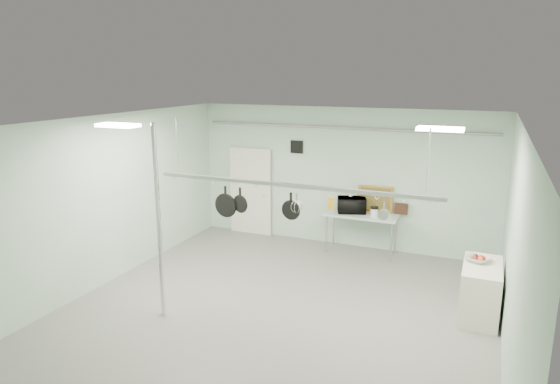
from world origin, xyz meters
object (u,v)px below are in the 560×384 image
at_px(microwave, 352,205).
at_px(fruit_bowl, 478,259).
at_px(pot_rack, 290,184).
at_px(side_cabinet, 480,291).
at_px(skillet_right, 291,206).
at_px(prep_table, 362,217).
at_px(skillet_left, 226,202).
at_px(chrome_pole, 159,223).
at_px(coffee_canister, 374,213).
at_px(skillet_mid, 240,200).

height_order(microwave, fruit_bowl, microwave).
distance_m(pot_rack, fruit_bowl, 3.37).
bearing_deg(side_cabinet, skillet_right, -159.41).
bearing_deg(skillet_right, side_cabinet, 25.21).
bearing_deg(side_cabinet, prep_table, 139.21).
distance_m(skillet_left, skillet_right, 1.20).
bearing_deg(skillet_left, skillet_right, 2.57).
xyz_separation_m(chrome_pole, prep_table, (2.30, 4.20, -0.77)).
bearing_deg(pot_rack, microwave, 87.26).
relative_size(chrome_pole, coffee_canister, 16.37).
distance_m(coffee_canister, skillet_left, 3.74).
xyz_separation_m(skillet_mid, skillet_right, (0.91, 0.00, -0.02)).
height_order(pot_rack, coffee_canister, pot_rack).
bearing_deg(skillet_right, chrome_pole, -150.28).
bearing_deg(skillet_left, coffee_canister, 61.51).
bearing_deg(chrome_pole, coffee_canister, 57.05).
xyz_separation_m(prep_table, skillet_mid, (-1.29, -3.30, 1.04)).
bearing_deg(skillet_left, chrome_pole, -126.37).
height_order(pot_rack, fruit_bowl, pot_rack).
bearing_deg(coffee_canister, chrome_pole, -122.95).
height_order(microwave, skillet_left, skillet_left).
bearing_deg(pot_rack, skillet_right, 0.00).
height_order(fruit_bowl, skillet_left, skillet_left).
bearing_deg(coffee_canister, skillet_right, -102.46).
bearing_deg(microwave, side_cabinet, 121.93).
height_order(prep_table, skillet_mid, skillet_mid).
xyz_separation_m(microwave, coffee_canister, (0.56, -0.19, -0.07)).
bearing_deg(skillet_right, microwave, 92.26).
distance_m(coffee_canister, fruit_bowl, 2.86).
xyz_separation_m(microwave, skillet_right, (-0.14, -3.32, 0.78)).
bearing_deg(microwave, coffee_canister, 141.58).
bearing_deg(side_cabinet, skillet_left, -165.06).
bearing_deg(microwave, chrome_pole, 44.47).
bearing_deg(skillet_left, microwave, 70.73).
bearing_deg(chrome_pole, fruit_bowl, 24.21).
relative_size(side_cabinet, pot_rack, 0.25).
distance_m(side_cabinet, skillet_left, 4.48).
bearing_deg(coffee_canister, skillet_mid, -117.15).
distance_m(chrome_pole, prep_table, 4.85).
bearing_deg(pot_rack, side_cabinet, 20.45).
bearing_deg(fruit_bowl, microwave, 142.43).
height_order(prep_table, pot_rack, pot_rack).
xyz_separation_m(prep_table, coffee_canister, (0.31, -0.17, 0.17)).
xyz_separation_m(chrome_pole, skillet_mid, (1.01, 0.90, 0.28)).
bearing_deg(pot_rack, coffee_canister, 77.16).
height_order(side_cabinet, skillet_left, skillet_left).
bearing_deg(skillet_left, pot_rack, 2.57).
bearing_deg(pot_rack, skillet_mid, 180.00).
height_order(pot_rack, skillet_left, pot_rack).
bearing_deg(fruit_bowl, prep_table, 140.13).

